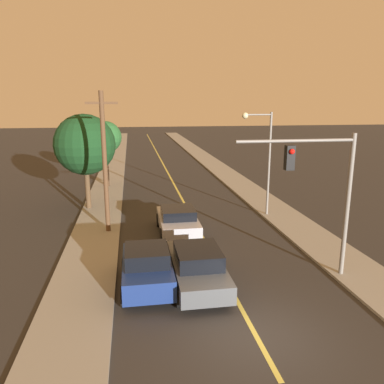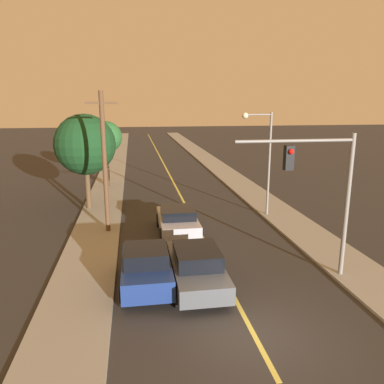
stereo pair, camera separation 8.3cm
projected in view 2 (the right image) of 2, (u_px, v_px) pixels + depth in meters
name	position (u px, v px, depth m)	size (l,w,h in m)	color
ground_plane	(254.00, 336.00, 11.22)	(200.00, 200.00, 0.00)	#2D2B28
road_surface	(161.00, 160.00, 45.79)	(8.52, 80.00, 0.01)	#2D2B28
sidewalk_left	(116.00, 160.00, 44.94)	(2.50, 80.00, 0.12)	gray
sidewalk_right	(206.00, 158.00, 46.62)	(2.50, 80.00, 0.12)	gray
car_near_lane_front	(196.00, 266.00, 14.08)	(1.96, 4.56, 1.57)	#474C51
car_near_lane_second	(178.00, 220.00, 19.81)	(2.06, 4.18, 1.43)	#A5A8B2
car_outer_lane_front	(146.00, 267.00, 13.90)	(1.91, 3.81, 1.66)	navy
traffic_signal_mast	(322.00, 182.00, 13.98)	(4.60, 0.42, 5.60)	slate
streetlamp_right	(262.00, 149.00, 22.04)	(1.83, 0.36, 6.16)	slate
utility_pole_left	(104.00, 160.00, 19.19)	(1.60, 0.24, 7.27)	#513823
tree_left_near	(85.00, 145.00, 23.48)	(3.82, 3.82, 6.02)	#4C3823
tree_left_far	(106.00, 137.00, 29.87)	(2.54, 2.54, 5.26)	#3D2B1C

